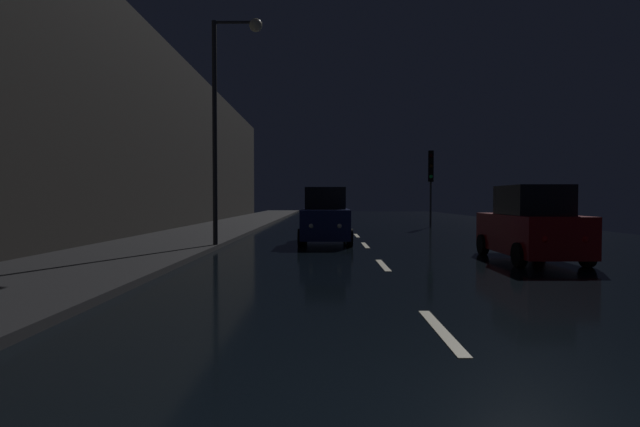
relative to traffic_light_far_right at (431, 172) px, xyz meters
name	(u,v)px	position (x,y,z in m)	size (l,w,h in m)	color
ground	(351,230)	(-5.01, -2.45, -3.39)	(27.03, 84.00, 0.02)	black
sidewalk_left	(222,228)	(-12.33, -2.45, -3.30)	(4.40, 84.00, 0.15)	#28282B
building_facade_left	(154,135)	(-14.93, -5.95, 1.48)	(0.80, 63.00, 9.72)	#2D2B28
lane_centerline	(374,255)	(-5.01, -15.28, -3.37)	(0.16, 18.79, 0.01)	beige
traffic_light_far_right	(431,172)	(0.00, 0.00, 0.00)	(0.34, 0.47, 4.68)	#38383A
streetlamp_overhead	(227,99)	(-9.79, -13.57, 1.71)	(1.70, 0.44, 7.76)	#2D2D30
car_approaching_headlights	(325,218)	(-6.48, -11.08, -2.39)	(1.98, 4.28, 2.16)	#141E51
car_parked_right_near	(530,226)	(-0.80, -16.56, -2.43)	(1.90, 4.12, 2.08)	maroon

